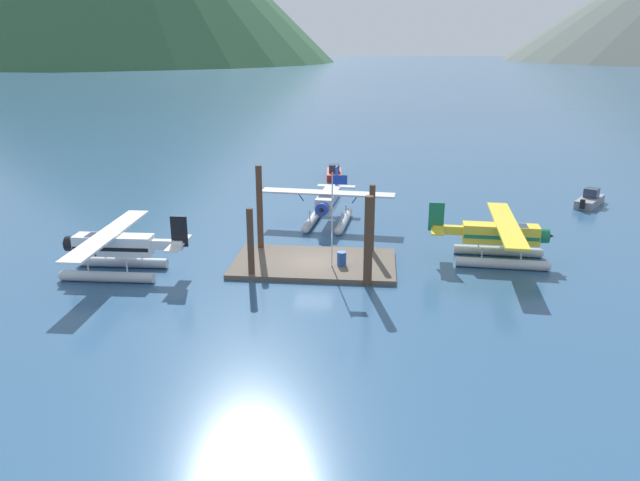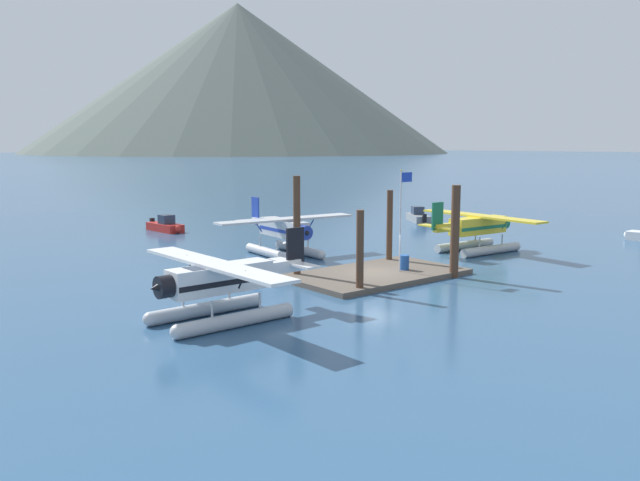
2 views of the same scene
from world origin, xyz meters
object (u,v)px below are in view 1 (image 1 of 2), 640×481
(seaplane_silver_bow_centre, at_px, (328,205))
(seaplane_yellow_stbd_fwd, at_px, (501,239))
(boat_grey_open_east, at_px, (590,200))
(flagpole, at_px, (334,209))
(fuel_drum, at_px, (342,259))
(seaplane_white_port_aft, at_px, (114,250))
(boat_red_open_north, at_px, (334,174))

(seaplane_silver_bow_centre, height_order, seaplane_yellow_stbd_fwd, same)
(seaplane_yellow_stbd_fwd, xyz_separation_m, boat_grey_open_east, (10.67, 15.66, -1.09))
(flagpole, relative_size, fuel_drum, 6.83)
(seaplane_white_port_aft, bearing_deg, fuel_drum, 8.83)
(flagpole, distance_m, boat_red_open_north, 27.58)
(flagpole, distance_m, fuel_drum, 3.34)
(seaplane_silver_bow_centre, xyz_separation_m, seaplane_white_port_aft, (-12.20, -12.13, 0.00))
(seaplane_yellow_stbd_fwd, bearing_deg, seaplane_white_port_aft, -169.23)
(seaplane_yellow_stbd_fwd, bearing_deg, seaplane_silver_bow_centre, 147.55)
(flagpole, relative_size, boat_red_open_north, 1.23)
(fuel_drum, distance_m, seaplane_silver_bow_centre, 10.15)
(flagpole, xyz_separation_m, seaplane_silver_bow_centre, (-1.21, 10.17, -2.46))
(flagpole, bearing_deg, boat_red_open_north, 94.21)
(flagpole, distance_m, seaplane_yellow_stbd_fwd, 11.25)
(fuel_drum, xyz_separation_m, seaplane_yellow_stbd_fwd, (10.18, 2.42, 0.84))
(boat_grey_open_east, bearing_deg, flagpole, -139.41)
(seaplane_silver_bow_centre, height_order, boat_grey_open_east, seaplane_silver_bow_centre)
(fuel_drum, xyz_separation_m, seaplane_white_port_aft, (-13.89, -2.16, 0.84))
(seaplane_yellow_stbd_fwd, relative_size, boat_red_open_north, 2.14)
(seaplane_white_port_aft, distance_m, boat_red_open_north, 31.40)
(flagpole, height_order, seaplane_white_port_aft, flagpole)
(fuel_drum, relative_size, boat_grey_open_east, 0.20)
(seaplane_white_port_aft, xyz_separation_m, boat_red_open_north, (11.40, 29.24, -1.09))
(seaplane_white_port_aft, relative_size, boat_red_open_north, 2.13)
(seaplane_silver_bow_centre, distance_m, boat_red_open_north, 17.16)
(seaplane_silver_bow_centre, xyz_separation_m, boat_red_open_north, (-0.80, 17.11, -1.09))
(seaplane_silver_bow_centre, distance_m, boat_grey_open_east, 23.98)
(fuel_drum, height_order, seaplane_white_port_aft, seaplane_white_port_aft)
(seaplane_silver_bow_centre, relative_size, seaplane_yellow_stbd_fwd, 1.00)
(fuel_drum, relative_size, seaplane_yellow_stbd_fwd, 0.08)
(seaplane_silver_bow_centre, bearing_deg, fuel_drum, -80.36)
(flagpole, relative_size, seaplane_yellow_stbd_fwd, 0.57)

